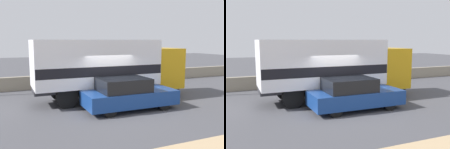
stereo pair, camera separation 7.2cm
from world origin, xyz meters
The scene contains 4 objects.
ground_plane centered at (0.00, 0.00, 0.00)m, with size 80.00×80.00×0.00m, color #47474C.
stone_wall_backdrop centered at (0.00, 7.00, 0.44)m, with size 60.00×0.35×0.88m.
box_truck centered at (0.36, 2.44, 1.85)m, with size 8.30×2.43×3.25m.
car_hatchback centered at (0.51, 0.23, 0.73)m, with size 4.36×1.84×1.50m.
Camera 1 is at (-4.67, -9.98, 3.22)m, focal length 40.00 mm.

